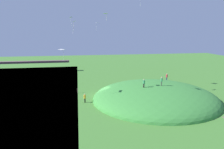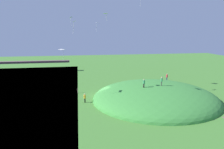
{
  "view_description": "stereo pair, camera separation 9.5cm",
  "coord_description": "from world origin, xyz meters",
  "px_view_note": "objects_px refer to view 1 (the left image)",
  "views": [
    {
      "loc": [
        -4.99,
        -41.83,
        13.57
      ],
      "look_at": [
        1.67,
        -2.92,
        5.27
      ],
      "focal_mm": 32.36,
      "sensor_mm": 36.0,
      "label": 1
    },
    {
      "loc": [
        -4.9,
        -41.85,
        13.57
      ],
      "look_at": [
        1.67,
        -2.92,
        5.27
      ],
      "focal_mm": 32.36,
      "sensor_mm": 36.0,
      "label": 2
    }
  ],
  "objects_px": {
    "person_on_hilltop": "(162,80)",
    "kite_8": "(74,22)",
    "person_watching_kites": "(144,82)",
    "kite_0": "(97,24)",
    "kite_6": "(62,50)",
    "mooring_post": "(78,91)",
    "kite_7": "(71,18)",
    "person_near_shore": "(167,76)",
    "kite_5": "(106,14)",
    "person_with_child": "(85,97)"
  },
  "relations": [
    {
      "from": "person_watching_kites",
      "to": "mooring_post",
      "type": "bearing_deg",
      "value": -141.12
    },
    {
      "from": "person_near_shore",
      "to": "kite_6",
      "type": "xyz_separation_m",
      "value": [
        -24.72,
        -10.09,
        7.81
      ]
    },
    {
      "from": "person_watching_kites",
      "to": "kite_8",
      "type": "relative_size",
      "value": 0.73
    },
    {
      "from": "person_watching_kites",
      "to": "kite_7",
      "type": "relative_size",
      "value": 0.76
    },
    {
      "from": "mooring_post",
      "to": "kite_5",
      "type": "bearing_deg",
      "value": -58.76
    },
    {
      "from": "person_on_hilltop",
      "to": "mooring_post",
      "type": "xyz_separation_m",
      "value": [
        -16.59,
        7.98,
        -3.67
      ]
    },
    {
      "from": "kite_0",
      "to": "kite_7",
      "type": "xyz_separation_m",
      "value": [
        -6.15,
        1.69,
        1.39
      ]
    },
    {
      "from": "kite_5",
      "to": "person_on_hilltop",
      "type": "bearing_deg",
      "value": 4.02
    },
    {
      "from": "kite_6",
      "to": "mooring_post",
      "type": "xyz_separation_m",
      "value": [
        2.44,
        8.26,
        -9.92
      ]
    },
    {
      "from": "person_on_hilltop",
      "to": "kite_6",
      "type": "xyz_separation_m",
      "value": [
        -19.03,
        -0.29,
        6.25
      ]
    },
    {
      "from": "person_on_hilltop",
      "to": "person_near_shore",
      "type": "bearing_deg",
      "value": 8.71
    },
    {
      "from": "person_near_shore",
      "to": "kite_6",
      "type": "height_order",
      "value": "kite_6"
    },
    {
      "from": "person_watching_kites",
      "to": "kite_0",
      "type": "xyz_separation_m",
      "value": [
        -7.65,
        12.78,
        11.51
      ]
    },
    {
      "from": "person_watching_kites",
      "to": "kite_6",
      "type": "height_order",
      "value": "kite_6"
    },
    {
      "from": "person_watching_kites",
      "to": "kite_8",
      "type": "distance_m",
      "value": 17.13
    },
    {
      "from": "person_on_hilltop",
      "to": "kite_7",
      "type": "distance_m",
      "value": 25.86
    },
    {
      "from": "kite_0",
      "to": "kite_8",
      "type": "bearing_deg",
      "value": -113.77
    },
    {
      "from": "person_on_hilltop",
      "to": "kite_0",
      "type": "xyz_separation_m",
      "value": [
        -11.44,
        12.4,
        11.28
      ]
    },
    {
      "from": "person_near_shore",
      "to": "kite_0",
      "type": "relative_size",
      "value": 0.93
    },
    {
      "from": "kite_5",
      "to": "kite_6",
      "type": "relative_size",
      "value": 0.66
    },
    {
      "from": "kite_0",
      "to": "kite_6",
      "type": "relative_size",
      "value": 1.01
    },
    {
      "from": "person_near_shore",
      "to": "kite_8",
      "type": "relative_size",
      "value": 0.81
    },
    {
      "from": "person_with_child",
      "to": "kite_7",
      "type": "height_order",
      "value": "kite_7"
    },
    {
      "from": "kite_5",
      "to": "kite_8",
      "type": "height_order",
      "value": "kite_5"
    },
    {
      "from": "kite_0",
      "to": "mooring_post",
      "type": "height_order",
      "value": "kite_0"
    },
    {
      "from": "person_watching_kites",
      "to": "kite_7",
      "type": "height_order",
      "value": "kite_7"
    },
    {
      "from": "person_on_hilltop",
      "to": "person_watching_kites",
      "type": "bearing_deg",
      "value": 134.48
    },
    {
      "from": "kite_8",
      "to": "mooring_post",
      "type": "xyz_separation_m",
      "value": [
        0.11,
        7.52,
        -14.66
      ]
    },
    {
      "from": "person_on_hilltop",
      "to": "kite_8",
      "type": "distance_m",
      "value": 20.0
    },
    {
      "from": "person_on_hilltop",
      "to": "mooring_post",
      "type": "height_order",
      "value": "person_on_hilltop"
    },
    {
      "from": "kite_5",
      "to": "person_near_shore",
      "type": "bearing_deg",
      "value": 32.0
    },
    {
      "from": "kite_8",
      "to": "mooring_post",
      "type": "bearing_deg",
      "value": 89.18
    },
    {
      "from": "person_with_child",
      "to": "person_near_shore",
      "type": "distance_m",
      "value": 22.61
    },
    {
      "from": "kite_7",
      "to": "kite_8",
      "type": "relative_size",
      "value": 0.96
    },
    {
      "from": "person_on_hilltop",
      "to": "kite_5",
      "type": "relative_size",
      "value": 1.43
    },
    {
      "from": "person_on_hilltop",
      "to": "kite_0",
      "type": "height_order",
      "value": "kite_0"
    },
    {
      "from": "person_near_shore",
      "to": "kite_5",
      "type": "xyz_separation_m",
      "value": [
        -16.96,
        -10.6,
        14.0
      ]
    },
    {
      "from": "person_near_shore",
      "to": "kite_0",
      "type": "distance_m",
      "value": 21.56
    },
    {
      "from": "person_on_hilltop",
      "to": "kite_5",
      "type": "xyz_separation_m",
      "value": [
        -11.28,
        -0.79,
        12.45
      ]
    },
    {
      "from": "person_on_hilltop",
      "to": "person_near_shore",
      "type": "height_order",
      "value": "person_on_hilltop"
    },
    {
      "from": "person_near_shore",
      "to": "kite_0",
      "type": "height_order",
      "value": "kite_0"
    },
    {
      "from": "person_on_hilltop",
      "to": "kite_8",
      "type": "bearing_deg",
      "value": 127.27
    },
    {
      "from": "person_on_hilltop",
      "to": "kite_0",
      "type": "relative_size",
      "value": 0.93
    },
    {
      "from": "kite_5",
      "to": "person_with_child",
      "type": "bearing_deg",
      "value": 152.28
    },
    {
      "from": "person_near_shore",
      "to": "kite_7",
      "type": "relative_size",
      "value": 0.84
    },
    {
      "from": "person_near_shore",
      "to": "person_on_hilltop",
      "type": "bearing_deg",
      "value": 90.81
    },
    {
      "from": "kite_0",
      "to": "kite_5",
      "type": "xyz_separation_m",
      "value": [
        0.16,
        -13.2,
        1.17
      ]
    },
    {
      "from": "person_near_shore",
      "to": "mooring_post",
      "type": "distance_m",
      "value": 22.46
    },
    {
      "from": "person_with_child",
      "to": "kite_5",
      "type": "xyz_separation_m",
      "value": [
        3.91,
        -2.06,
        15.56
      ]
    },
    {
      "from": "person_near_shore",
      "to": "mooring_post",
      "type": "bearing_deg",
      "value": 35.62
    }
  ]
}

